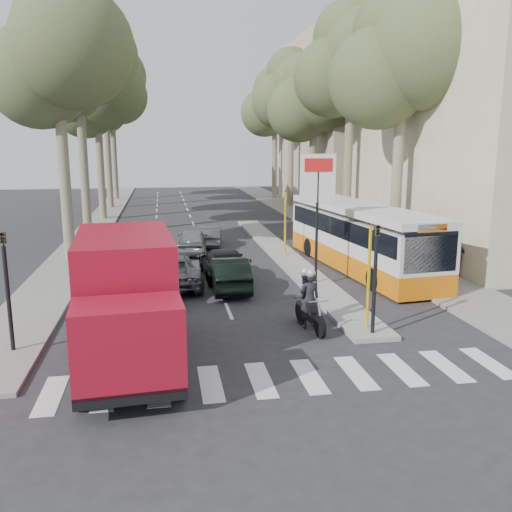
{
  "coord_description": "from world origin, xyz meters",
  "views": [
    {
      "loc": [
        -3.15,
        -16.9,
        6.02
      ],
      "look_at": [
        0.47,
        4.02,
        1.6
      ],
      "focal_mm": 38.0,
      "sensor_mm": 36.0,
      "label": 1
    }
  ],
  "objects": [
    {
      "name": "median_left",
      "position": [
        -8.0,
        28.0,
        0.06
      ],
      "size": [
        2.4,
        64.0,
        0.12
      ],
      "primitive_type": "cube",
      "color": "gray",
      "rests_on": "ground"
    },
    {
      "name": "traffic_island",
      "position": [
        3.25,
        11.0,
        0.08
      ],
      "size": [
        1.5,
        26.0,
        0.16
      ],
      "primitive_type": "cube",
      "color": "gray",
      "rests_on": "ground"
    },
    {
      "name": "silver_hatchback",
      "position": [
        -3.5,
        4.0,
        0.65
      ],
      "size": [
        1.96,
        3.97,
        1.3
      ],
      "primitive_type": "imported",
      "rotation": [
        0.0,
        0.0,
        3.26
      ],
      "color": "#A8AAB0",
      "rests_on": "ground"
    },
    {
      "name": "dark_hatchback",
      "position": [
        -0.5,
        5.0,
        0.69
      ],
      "size": [
        1.54,
        4.23,
        1.39
      ],
      "primitive_type": "imported",
      "rotation": [
        0.0,
        0.0,
        3.12
      ],
      "color": "black",
      "rests_on": "ground"
    },
    {
      "name": "tree_r_a",
      "position": [
        9.13,
        10.11,
        10.38
      ],
      "size": [
        7.4,
        7.2,
        14.1
      ],
      "color": "#6B604C",
      "rests_on": "ground"
    },
    {
      "name": "tree_l_d",
      "position": [
        -7.87,
        36.11,
        11.76
      ],
      "size": [
        7.4,
        7.2,
        15.66
      ],
      "color": "#6B604C",
      "rests_on": "ground"
    },
    {
      "name": "ground",
      "position": [
        0.0,
        0.0,
        0.0
      ],
      "size": [
        120.0,
        120.0,
        0.0
      ],
      "primitive_type": "plane",
      "color": "#28282B",
      "rests_on": "ground"
    },
    {
      "name": "traffic_light_left",
      "position": [
        -7.6,
        -1.0,
        2.49
      ],
      "size": [
        0.16,
        0.41,
        3.6
      ],
      "color": "black",
      "rests_on": "ground"
    },
    {
      "name": "building_near",
      "position": [
        15.5,
        12.0,
        9.0
      ],
      "size": [
        11.0,
        18.0,
        18.0
      ],
      "primitive_type": "cube",
      "color": "beige",
      "rests_on": "ground"
    },
    {
      "name": "queue_car_e",
      "position": [
        -4.72,
        14.47,
        0.71
      ],
      "size": [
        2.03,
        4.91,
        1.42
      ],
      "primitive_type": "imported",
      "rotation": [
        0.0,
        0.0,
        3.13
      ],
      "color": "black",
      "rests_on": "ground"
    },
    {
      "name": "tree_r_e",
      "position": [
        9.23,
        42.11,
        10.38
      ],
      "size": [
        7.4,
        7.2,
        14.1
      ],
      "color": "#6B604C",
      "rests_on": "ground"
    },
    {
      "name": "queue_car_a",
      "position": [
        -2.98,
        6.0,
        0.7
      ],
      "size": [
        2.81,
        5.22,
        1.39
      ],
      "primitive_type": "imported",
      "rotation": [
        0.0,
        0.0,
        3.24
      ],
      "color": "#4D4F55",
      "rests_on": "ground"
    },
    {
      "name": "traffic_light_island",
      "position": [
        3.25,
        -1.5,
        2.49
      ],
      "size": [
        0.16,
        0.41,
        3.6
      ],
      "color": "black",
      "rests_on": "ground"
    },
    {
      "name": "tree_l_e",
      "position": [
        -7.97,
        44.11,
        10.73
      ],
      "size": [
        7.4,
        7.2,
        14.49
      ],
      "color": "#6B604C",
      "rests_on": "ground"
    },
    {
      "name": "billboard",
      "position": [
        3.25,
        5.0,
        3.7
      ],
      "size": [
        1.5,
        12.1,
        5.6
      ],
      "color": "yellow",
      "rests_on": "ground"
    },
    {
      "name": "tree_r_b",
      "position": [
        9.23,
        18.11,
        11.42
      ],
      "size": [
        7.4,
        7.2,
        15.27
      ],
      "color": "#6B604C",
      "rests_on": "ground"
    },
    {
      "name": "sidewalk_right",
      "position": [
        8.6,
        25.0,
        0.06
      ],
      "size": [
        3.2,
        70.0,
        0.12
      ],
      "primitive_type": "cube",
      "color": "gray",
      "rests_on": "ground"
    },
    {
      "name": "queue_car_b",
      "position": [
        -0.5,
        7.0,
        0.68
      ],
      "size": [
        2.08,
        4.77,
        1.37
      ],
      "primitive_type": "imported",
      "rotation": [
        0.0,
        0.0,
        3.18
      ],
      "color": "black",
      "rests_on": "ground"
    },
    {
      "name": "pedestrian_near",
      "position": [
        9.78,
        4.99,
        1.01
      ],
      "size": [
        1.14,
        1.02,
        1.78
      ],
      "primitive_type": "imported",
      "rotation": [
        0.0,
        0.0,
        2.52
      ],
      "color": "#443855",
      "rests_on": "sidewalk_right"
    },
    {
      "name": "city_bus",
      "position": [
        6.2,
        7.67,
        1.66
      ],
      "size": [
        3.79,
        12.14,
        3.15
      ],
      "rotation": [
        0.0,
        0.0,
        0.1
      ],
      "color": "orange",
      "rests_on": "ground"
    },
    {
      "name": "tree_r_c",
      "position": [
        9.03,
        26.11,
        9.69
      ],
      "size": [
        7.4,
        7.2,
        13.32
      ],
      "color": "#6B604C",
      "rests_on": "ground"
    },
    {
      "name": "tree_l_b",
      "position": [
        -7.97,
        20.11,
        11.07
      ],
      "size": [
        7.4,
        7.2,
        14.88
      ],
      "color": "#6B604C",
      "rests_on": "ground"
    },
    {
      "name": "queue_car_c",
      "position": [
        -1.61,
        13.0,
        0.71
      ],
      "size": [
        2.14,
        4.32,
        1.42
      ],
      "primitive_type": "imported",
      "rotation": [
        0.0,
        0.0,
        3.03
      ],
      "color": "#92959A",
      "rests_on": "ground"
    },
    {
      "name": "red_truck",
      "position": [
        -4.22,
        -2.28,
        1.88
      ],
      "size": [
        2.98,
        6.83,
        3.56
      ],
      "rotation": [
        0.0,
        0.0,
        0.07
      ],
      "color": "black",
      "rests_on": "ground"
    },
    {
      "name": "tree_r_d",
      "position": [
        9.13,
        34.11,
        11.07
      ],
      "size": [
        7.4,
        7.2,
        14.88
      ],
      "color": "#6B604C",
      "rests_on": "ground"
    },
    {
      "name": "building_far",
      "position": [
        15.5,
        34.0,
        8.0
      ],
      "size": [
        11.0,
        20.0,
        16.0
      ],
      "primitive_type": "cube",
      "color": "#B7A88E",
      "rests_on": "ground"
    },
    {
      "name": "queue_car_d",
      "position": [
        -0.42,
        15.0,
        0.6
      ],
      "size": [
        1.71,
        3.76,
        1.19
      ],
      "primitive_type": "imported",
      "rotation": [
        0.0,
        0.0,
        3.02
      ],
      "color": "#494A50",
      "rests_on": "ground"
    },
    {
      "name": "tree_l_c",
      "position": [
        -7.77,
        28.11,
        10.04
      ],
      "size": [
        7.4,
        7.2,
        13.71
      ],
      "color": "#6B604C",
      "rests_on": "ground"
    },
    {
      "name": "motorcycle",
      "position": [
        1.47,
        -0.17,
        0.94
      ],
      "size": [
        0.96,
        2.42,
        2.06
      ],
      "rotation": [
        0.0,
        0.0,
        0.12
      ],
      "color": "black",
      "rests_on": "ground"
    },
    {
      "name": "pedestrian_far",
      "position": [
        8.92,
        9.68,
        0.95
      ],
      "size": [
        1.17,
        0.82,
        1.67
      ],
      "primitive_type": "imported",
      "rotation": [
        0.0,
        0.0,
        3.49
      ],
      "color": "#675E4D",
      "rests_on": "sidewalk_right"
    },
    {
      "name": "tree_l_a",
      "position": [
        -7.87,
        12.11,
        10.38
      ],
      "size": [
        7.4,
        7.2,
        14.1
      ],
      "color": "#6B604C",
      "rests_on": "ground"
    }
  ]
}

